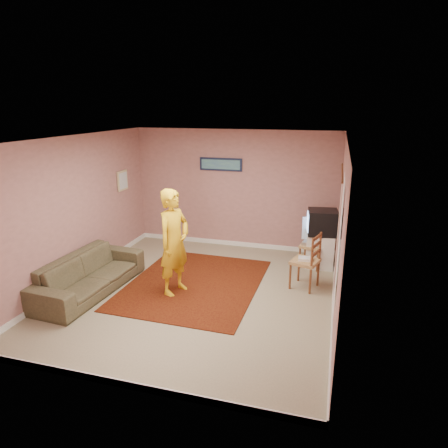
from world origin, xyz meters
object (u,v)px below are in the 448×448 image
(person, at_px, (174,242))
(chair_b, at_px, (305,255))
(tv_cabinet, at_px, (320,250))
(chair_a, at_px, (312,240))
(crt_tv, at_px, (322,222))
(sofa, at_px, (89,274))

(person, bearing_deg, chair_b, -51.41)
(tv_cabinet, xyz_separation_m, person, (-2.32, -1.84, 0.57))
(chair_a, relative_size, person, 0.28)
(chair_a, bearing_deg, tv_cabinet, 40.53)
(crt_tv, distance_m, person, 2.96)
(person, bearing_deg, crt_tv, -33.41)
(crt_tv, height_order, chair_b, crt_tv)
(chair_a, bearing_deg, crt_tv, 41.15)
(chair_a, bearing_deg, chair_b, -80.10)
(crt_tv, xyz_separation_m, chair_b, (-0.21, -1.06, -0.30))
(crt_tv, xyz_separation_m, sofa, (-3.74, -2.23, -0.59))
(tv_cabinet, height_order, crt_tv, crt_tv)
(tv_cabinet, height_order, person, person)
(tv_cabinet, height_order, chair_b, chair_b)
(sofa, xyz_separation_m, person, (1.43, 0.39, 0.58))
(chair_b, height_order, sofa, chair_b)
(chair_b, distance_m, person, 2.26)
(person, bearing_deg, tv_cabinet, -33.47)
(chair_a, xyz_separation_m, chair_b, (-0.05, -0.97, 0.05))
(crt_tv, bearing_deg, chair_b, -108.52)
(sofa, bearing_deg, tv_cabinet, -55.37)
(crt_tv, relative_size, sofa, 0.28)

